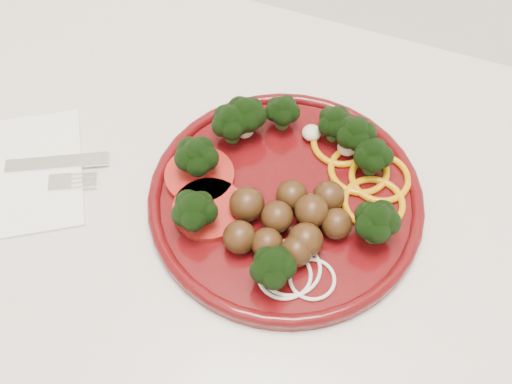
% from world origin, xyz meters
% --- Properties ---
extents(counter, '(2.40, 0.60, 0.90)m').
position_xyz_m(counter, '(0.00, 1.70, 0.45)').
color(counter, silver).
rests_on(counter, ground).
extents(plate, '(0.30, 0.30, 0.06)m').
position_xyz_m(plate, '(0.00, 1.71, 0.92)').
color(plate, '#45080A').
rests_on(plate, counter).
extents(napkin, '(0.23, 0.23, 0.00)m').
position_xyz_m(napkin, '(-0.30, 1.63, 0.90)').
color(napkin, white).
rests_on(napkin, counter).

